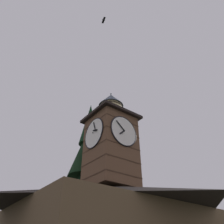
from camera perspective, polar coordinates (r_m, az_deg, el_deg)
clock_tower at (r=20.58m, az=-0.31°, el=-7.67°), size 4.34×4.34×9.82m
pine_tree_behind at (r=22.52m, az=-6.77°, el=-20.43°), size 6.97×6.97×17.42m
moon at (r=56.68m, az=-4.27°, el=-19.28°), size 2.00×2.00×2.00m
flying_bird_high at (r=24.18m, az=-2.12°, el=22.20°), size 0.40×0.75×0.15m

